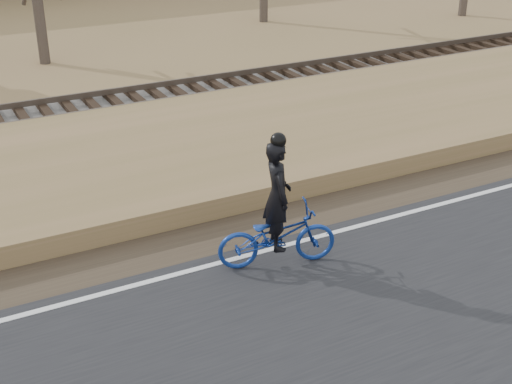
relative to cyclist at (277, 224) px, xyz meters
name	(u,v)px	position (x,y,z in m)	size (l,w,h in m)	color
ground	(347,238)	(1.65, 0.26, -0.82)	(120.00, 120.00, 0.00)	#916D49
road	(437,305)	(1.65, -2.24, -0.79)	(120.00, 6.00, 0.06)	black
edge_line	(341,231)	(1.65, 0.46, -0.75)	(120.00, 0.12, 0.01)	silver
shoulder	(313,211)	(1.65, 1.46, -0.80)	(120.00, 1.60, 0.04)	#473A2B
embankment	(245,151)	(1.65, 4.46, -0.60)	(120.00, 5.00, 0.44)	#916D49
ballast	(182,105)	(1.65, 8.26, -0.59)	(120.00, 3.00, 0.45)	slate
railroad	(182,94)	(1.65, 8.26, -0.29)	(120.00, 2.40, 0.29)	black
cyclist	(277,224)	(0.00, 0.00, 0.00)	(2.15, 1.22, 2.40)	navy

